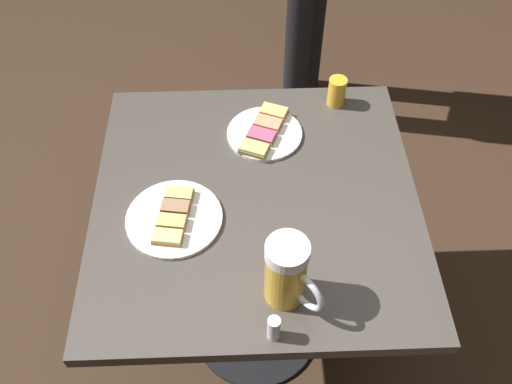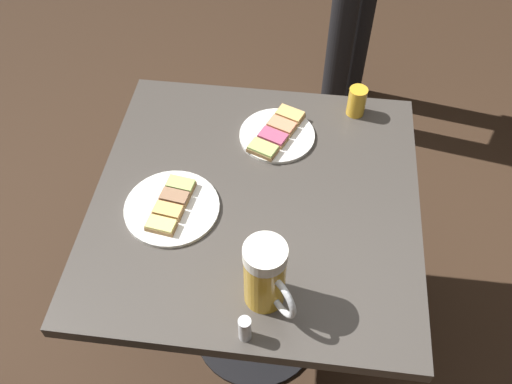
{
  "view_description": "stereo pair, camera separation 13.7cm",
  "coord_description": "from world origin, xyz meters",
  "px_view_note": "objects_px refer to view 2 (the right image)",
  "views": [
    {
      "loc": [
        -0.86,
        0.03,
        1.85
      ],
      "look_at": [
        0.0,
        0.0,
        0.78
      ],
      "focal_mm": 38.54,
      "sensor_mm": 36.0,
      "label": 1
    },
    {
      "loc": [
        -0.86,
        -0.11,
        1.85
      ],
      "look_at": [
        0.0,
        0.0,
        0.78
      ],
      "focal_mm": 38.54,
      "sensor_mm": 36.0,
      "label": 2
    }
  ],
  "objects_px": {
    "plate_near": "(172,207)",
    "beer_glass_small": "(357,101)",
    "beer_mug": "(266,276)",
    "plate_far": "(277,134)",
    "salt_shaker": "(245,329)"
  },
  "relations": [
    {
      "from": "plate_far",
      "to": "beer_glass_small",
      "type": "xyz_separation_m",
      "value": [
        0.12,
        -0.21,
        0.03
      ]
    },
    {
      "from": "beer_mug",
      "to": "beer_glass_small",
      "type": "distance_m",
      "value": 0.65
    },
    {
      "from": "plate_far",
      "to": "salt_shaker",
      "type": "distance_m",
      "value": 0.6
    },
    {
      "from": "plate_near",
      "to": "plate_far",
      "type": "height_order",
      "value": "same"
    },
    {
      "from": "plate_far",
      "to": "beer_mug",
      "type": "relative_size",
      "value": 1.14
    },
    {
      "from": "plate_near",
      "to": "beer_glass_small",
      "type": "relative_size",
      "value": 2.73
    },
    {
      "from": "beer_mug",
      "to": "salt_shaker",
      "type": "relative_size",
      "value": 2.65
    },
    {
      "from": "plate_near",
      "to": "beer_glass_small",
      "type": "distance_m",
      "value": 0.61
    },
    {
      "from": "beer_mug",
      "to": "beer_glass_small",
      "type": "bearing_deg",
      "value": -16.95
    },
    {
      "from": "salt_shaker",
      "to": "beer_glass_small",
      "type": "bearing_deg",
      "value": -17.21
    },
    {
      "from": "plate_far",
      "to": "salt_shaker",
      "type": "bearing_deg",
      "value": 179.14
    },
    {
      "from": "beer_glass_small",
      "to": "salt_shaker",
      "type": "distance_m",
      "value": 0.75
    },
    {
      "from": "plate_near",
      "to": "beer_mug",
      "type": "relative_size",
      "value": 1.27
    },
    {
      "from": "plate_far",
      "to": "salt_shaker",
      "type": "xyz_separation_m",
      "value": [
        -0.59,
        0.01,
        0.02
      ]
    },
    {
      "from": "salt_shaker",
      "to": "plate_far",
      "type": "bearing_deg",
      "value": -0.86
    }
  ]
}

